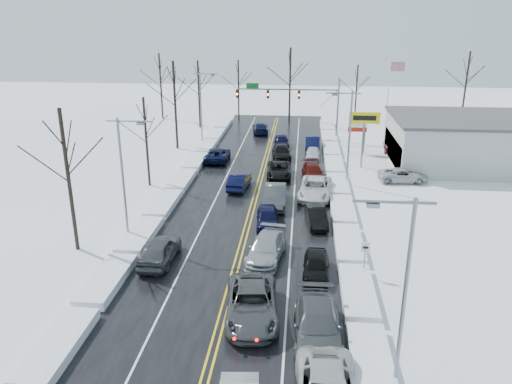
# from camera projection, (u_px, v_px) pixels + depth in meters

# --- Properties ---
(ground) EXTENTS (160.00, 160.00, 0.00)m
(ground) POSITION_uv_depth(u_px,v_px,m) (249.00, 222.00, 39.86)
(ground) COLOR white
(ground) RESTS_ON ground
(road_surface) EXTENTS (14.00, 84.00, 0.01)m
(road_surface) POSITION_uv_depth(u_px,v_px,m) (251.00, 212.00, 41.73)
(road_surface) COLOR black
(road_surface) RESTS_ON ground
(snow_bank_left) EXTENTS (1.92, 72.00, 0.57)m
(snow_bank_left) POSITION_uv_depth(u_px,v_px,m) (162.00, 209.00, 42.40)
(snow_bank_left) COLOR white
(snow_bank_left) RESTS_ON ground
(snow_bank_right) EXTENTS (1.92, 72.00, 0.57)m
(snow_bank_right) POSITION_uv_depth(u_px,v_px,m) (343.00, 215.00, 41.06)
(snow_bank_right) COLOR white
(snow_bank_right) RESTS_ON ground
(traffic_signal_mast) EXTENTS (13.28, 0.39, 8.00)m
(traffic_signal_mast) POSITION_uv_depth(u_px,v_px,m) (299.00, 98.00, 63.92)
(traffic_signal_mast) COLOR slate
(traffic_signal_mast) RESTS_ON ground
(tires_plus_sign) EXTENTS (3.20, 0.34, 6.00)m
(tires_plus_sign) POSITION_uv_depth(u_px,v_px,m) (364.00, 122.00, 52.22)
(tires_plus_sign) COLOR slate
(tires_plus_sign) RESTS_ON ground
(used_vehicles_sign) EXTENTS (2.20, 0.22, 4.65)m
(used_vehicles_sign) POSITION_uv_depth(u_px,v_px,m) (358.00, 125.00, 58.41)
(used_vehicles_sign) COLOR slate
(used_vehicles_sign) RESTS_ON ground
(speed_limit_sign) EXTENTS (0.55, 0.09, 2.35)m
(speed_limit_sign) POSITION_uv_depth(u_px,v_px,m) (365.00, 253.00, 31.08)
(speed_limit_sign) COLOR slate
(speed_limit_sign) RESTS_ON ground
(flagpole) EXTENTS (1.87, 1.20, 10.00)m
(flagpole) POSITION_uv_depth(u_px,v_px,m) (389.00, 93.00, 64.61)
(flagpole) COLOR silver
(flagpole) RESTS_ON ground
(dealership_building) EXTENTS (20.40, 12.40, 5.30)m
(dealership_building) POSITION_uv_depth(u_px,v_px,m) (487.00, 142.00, 53.70)
(dealership_building) COLOR #ADADA8
(dealership_building) RESTS_ON ground
(streetlight_se) EXTENTS (3.20, 0.25, 9.00)m
(streetlight_se) POSITION_uv_depth(u_px,v_px,m) (401.00, 282.00, 20.46)
(streetlight_se) COLOR slate
(streetlight_se) RESTS_ON ground
(streetlight_ne) EXTENTS (3.20, 0.25, 9.00)m
(streetlight_ne) POSITION_uv_depth(u_px,v_px,m) (348.00, 131.00, 46.69)
(streetlight_ne) COLOR slate
(streetlight_ne) RESTS_ON ground
(streetlight_sw) EXTENTS (3.20, 0.25, 9.00)m
(streetlight_sw) POSITION_uv_depth(u_px,v_px,m) (125.00, 170.00, 35.05)
(streetlight_sw) COLOR slate
(streetlight_sw) RESTS_ON ground
(streetlight_nw) EXTENTS (3.20, 0.25, 9.00)m
(streetlight_nw) POSITION_uv_depth(u_px,v_px,m) (202.00, 103.00, 61.28)
(streetlight_nw) COLOR slate
(streetlight_nw) RESTS_ON ground
(tree_left_b) EXTENTS (4.00, 4.00, 10.00)m
(tree_left_b) POSITION_uv_depth(u_px,v_px,m) (65.00, 153.00, 32.89)
(tree_left_b) COLOR #2D231C
(tree_left_b) RESTS_ON ground
(tree_left_c) EXTENTS (3.40, 3.40, 8.50)m
(tree_left_c) POSITION_uv_depth(u_px,v_px,m) (145.00, 125.00, 46.27)
(tree_left_c) COLOR #2D231C
(tree_left_c) RESTS_ON ground
(tree_left_d) EXTENTS (4.20, 4.20, 10.50)m
(tree_left_d) POSITION_uv_depth(u_px,v_px,m) (174.00, 88.00, 58.97)
(tree_left_d) COLOR #2D231C
(tree_left_d) RESTS_ON ground
(tree_left_e) EXTENTS (3.80, 3.80, 9.50)m
(tree_left_e) POSITION_uv_depth(u_px,v_px,m) (198.00, 81.00, 70.42)
(tree_left_e) COLOR #2D231C
(tree_left_e) RESTS_ON ground
(tree_far_a) EXTENTS (4.00, 4.00, 10.00)m
(tree_far_a) POSITION_uv_depth(u_px,v_px,m) (160.00, 73.00, 76.56)
(tree_far_a) COLOR #2D231C
(tree_far_a) RESTS_ON ground
(tree_far_b) EXTENTS (3.60, 3.60, 9.00)m
(tree_far_b) POSITION_uv_depth(u_px,v_px,m) (238.00, 78.00, 76.67)
(tree_far_b) COLOR #2D231C
(tree_far_b) RESTS_ON ground
(tree_far_c) EXTENTS (4.40, 4.40, 11.00)m
(tree_far_c) POSITION_uv_depth(u_px,v_px,m) (290.00, 71.00, 73.61)
(tree_far_c) COLOR #2D231C
(tree_far_c) RESTS_ON ground
(tree_far_d) EXTENTS (3.40, 3.40, 8.50)m
(tree_far_d) POSITION_uv_depth(u_px,v_px,m) (357.00, 82.00, 74.72)
(tree_far_d) COLOR #2D231C
(tree_far_d) RESTS_ON ground
(tree_far_e) EXTENTS (4.20, 4.20, 10.50)m
(tree_far_e) POSITION_uv_depth(u_px,v_px,m) (467.00, 73.00, 73.30)
(tree_far_e) COLOR #2D231C
(tree_far_e) RESTS_ON ground
(queued_car_2) EXTENTS (3.42, 6.32, 1.68)m
(queued_car_2) POSITION_uv_depth(u_px,v_px,m) (252.00, 317.00, 27.35)
(queued_car_2) COLOR #434548
(queued_car_2) RESTS_ON ground
(queued_car_3) EXTENTS (2.83, 5.55, 1.54)m
(queued_car_3) POSITION_uv_depth(u_px,v_px,m) (266.00, 258.00, 33.88)
(queued_car_3) COLOR #9EA2A6
(queued_car_3) RESTS_ON ground
(queued_car_4) EXTENTS (2.02, 4.34, 1.44)m
(queued_car_4) POSITION_uv_depth(u_px,v_px,m) (267.00, 226.00, 39.08)
(queued_car_4) COLOR black
(queued_car_4) RESTS_ON ground
(queued_car_5) EXTENTS (1.96, 5.24, 1.71)m
(queued_car_5) POSITION_uv_depth(u_px,v_px,m) (275.00, 205.00, 43.31)
(queued_car_5) COLOR #3E4143
(queued_car_5) RESTS_ON ground
(queued_car_6) EXTENTS (2.62, 5.28, 1.44)m
(queued_car_6) POSITION_uv_depth(u_px,v_px,m) (279.00, 177.00, 50.76)
(queued_car_6) COLOR black
(queued_car_6) RESTS_ON ground
(queued_car_7) EXTENTS (2.58, 5.20, 1.45)m
(queued_car_7) POSITION_uv_depth(u_px,v_px,m) (281.00, 158.00, 57.15)
(queued_car_7) COLOR black
(queued_car_7) RESTS_ON ground
(queued_car_8) EXTENTS (2.11, 4.47, 1.48)m
(queued_car_8) POSITION_uv_depth(u_px,v_px,m) (282.00, 147.00, 62.16)
(queued_car_8) COLOR black
(queued_car_8) RESTS_ON ground
(queued_car_11) EXTENTS (2.53, 5.91, 1.70)m
(queued_car_11) POSITION_uv_depth(u_px,v_px,m) (317.00, 339.00, 25.53)
(queued_car_11) COLOR #46494C
(queued_car_11) RESTS_ON ground
(queued_car_12) EXTENTS (1.79, 4.14, 1.39)m
(queued_car_12) POSITION_uv_depth(u_px,v_px,m) (316.00, 275.00, 31.73)
(queued_car_12) COLOR black
(queued_car_12) RESTS_ON ground
(queued_car_13) EXTENTS (1.90, 4.26, 1.36)m
(queued_car_13) POSITION_uv_depth(u_px,v_px,m) (316.00, 224.00, 39.31)
(queued_car_13) COLOR black
(queued_car_13) RESTS_ON ground
(queued_car_14) EXTENTS (3.33, 6.25, 1.67)m
(queued_car_14) POSITION_uv_depth(u_px,v_px,m) (315.00, 197.00, 45.18)
(queued_car_14) COLOR silver
(queued_car_14) RESTS_ON ground
(queued_car_15) EXTENTS (2.47, 5.05, 1.41)m
(queued_car_15) POSITION_uv_depth(u_px,v_px,m) (313.00, 179.00, 50.11)
(queued_car_15) COLOR #460C09
(queued_car_15) RESTS_ON ground
(queued_car_16) EXTENTS (1.71, 3.95, 1.33)m
(queued_car_16) POSITION_uv_depth(u_px,v_px,m) (313.00, 159.00, 56.91)
(queued_car_16) COLOR silver
(queued_car_16) RESTS_ON ground
(queued_car_17) EXTENTS (1.71, 4.83, 1.59)m
(queued_car_17) POSITION_uv_depth(u_px,v_px,m) (312.00, 150.00, 60.66)
(queued_car_17) COLOR black
(queued_car_17) RESTS_ON ground
(oncoming_car_0) EXTENTS (1.96, 4.64, 1.49)m
(oncoming_car_0) POSITION_uv_depth(u_px,v_px,m) (239.00, 188.00, 47.40)
(oncoming_car_0) COLOR black
(oncoming_car_0) RESTS_ON ground
(oncoming_car_1) EXTENTS (2.48, 5.33, 1.48)m
(oncoming_car_1) POSITION_uv_depth(u_px,v_px,m) (218.00, 161.00, 56.23)
(oncoming_car_1) COLOR black
(oncoming_car_1) RESTS_ON ground
(oncoming_car_2) EXTENTS (2.60, 5.18, 1.44)m
(oncoming_car_2) POSITION_uv_depth(u_px,v_px,m) (260.00, 133.00, 69.18)
(oncoming_car_2) COLOR black
(oncoming_car_2) RESTS_ON ground
(oncoming_car_3) EXTENTS (2.12, 4.99, 1.68)m
(oncoming_car_3) POSITION_uv_depth(u_px,v_px,m) (160.00, 261.00, 33.48)
(oncoming_car_3) COLOR #44474A
(oncoming_car_3) RESTS_ON ground
(parked_car_0) EXTENTS (4.94, 2.50, 1.34)m
(parked_car_0) POSITION_uv_depth(u_px,v_px,m) (402.00, 182.00, 49.26)
(parked_car_0) COLOR #BDBDBF
(parked_car_0) RESTS_ON ground
(parked_car_1) EXTENTS (2.28, 5.07, 1.44)m
(parked_car_1) POSITION_uv_depth(u_px,v_px,m) (422.00, 168.00, 53.73)
(parked_car_1) COLOR #46494B
(parked_car_1) RESTS_ON ground
(parked_car_2) EXTENTS (2.40, 5.09, 1.68)m
(parked_car_2) POSITION_uv_depth(u_px,v_px,m) (392.00, 151.00, 60.11)
(parked_car_2) COLOR #4A0B09
(parked_car_2) RESTS_ON ground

